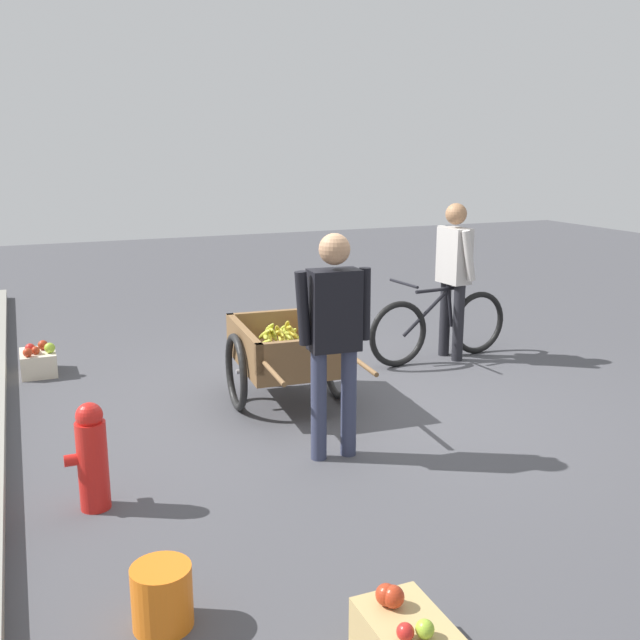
{
  "coord_description": "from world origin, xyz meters",
  "views": [
    {
      "loc": [
        -5.17,
        2.35,
        2.13
      ],
      "look_at": [
        0.13,
        0.14,
        0.75
      ],
      "focal_mm": 40.88,
      "sensor_mm": 36.0,
      "label": 1
    }
  ],
  "objects_px": {
    "fire_hydrant": "(92,456)",
    "mixed_fruit_crate": "(38,361)",
    "bicycle": "(439,326)",
    "plastic_bucket": "(162,596)",
    "cyclist_person": "(454,267)",
    "vendor_person": "(334,327)",
    "fruit_cart": "(287,353)",
    "apple_crate": "(405,638)"
  },
  "relations": [
    {
      "from": "fire_hydrant",
      "to": "plastic_bucket",
      "type": "xyz_separation_m",
      "value": [
        -1.27,
        -0.17,
        -0.19
      ]
    },
    {
      "from": "vendor_person",
      "to": "fire_hydrant",
      "type": "relative_size",
      "value": 2.35
    },
    {
      "from": "vendor_person",
      "to": "fire_hydrant",
      "type": "distance_m",
      "value": 1.74
    },
    {
      "from": "bicycle",
      "to": "apple_crate",
      "type": "distance_m",
      "value": 4.57
    },
    {
      "from": "bicycle",
      "to": "fire_hydrant",
      "type": "relative_size",
      "value": 2.48
    },
    {
      "from": "vendor_person",
      "to": "apple_crate",
      "type": "distance_m",
      "value": 2.28
    },
    {
      "from": "plastic_bucket",
      "to": "mixed_fruit_crate",
      "type": "bearing_deg",
      "value": 5.14
    },
    {
      "from": "fruit_cart",
      "to": "plastic_bucket",
      "type": "bearing_deg",
      "value": 148.89
    },
    {
      "from": "vendor_person",
      "to": "bicycle",
      "type": "height_order",
      "value": "vendor_person"
    },
    {
      "from": "fire_hydrant",
      "to": "mixed_fruit_crate",
      "type": "relative_size",
      "value": 1.52
    },
    {
      "from": "fire_hydrant",
      "to": "fruit_cart",
      "type": "bearing_deg",
      "value": -53.08
    },
    {
      "from": "vendor_person",
      "to": "mixed_fruit_crate",
      "type": "height_order",
      "value": "vendor_person"
    },
    {
      "from": "vendor_person",
      "to": "cyclist_person",
      "type": "relative_size",
      "value": 1.0
    },
    {
      "from": "bicycle",
      "to": "plastic_bucket",
      "type": "distance_m",
      "value": 4.65
    },
    {
      "from": "vendor_person",
      "to": "cyclist_person",
      "type": "height_order",
      "value": "cyclist_person"
    },
    {
      "from": "bicycle",
      "to": "cyclist_person",
      "type": "bearing_deg",
      "value": -84.7
    },
    {
      "from": "cyclist_person",
      "to": "fire_hydrant",
      "type": "distance_m",
      "value": 4.23
    },
    {
      "from": "vendor_person",
      "to": "fire_hydrant",
      "type": "bearing_deg",
      "value": 94.59
    },
    {
      "from": "fire_hydrant",
      "to": "mixed_fruit_crate",
      "type": "height_order",
      "value": "fire_hydrant"
    },
    {
      "from": "vendor_person",
      "to": "fruit_cart",
      "type": "bearing_deg",
      "value": -3.94
    },
    {
      "from": "bicycle",
      "to": "fire_hydrant",
      "type": "xyz_separation_m",
      "value": [
        -1.9,
        3.57,
        -0.02
      ]
    },
    {
      "from": "plastic_bucket",
      "to": "mixed_fruit_crate",
      "type": "xyz_separation_m",
      "value": [
        4.22,
        0.38,
        -0.02
      ]
    },
    {
      "from": "bicycle",
      "to": "mixed_fruit_crate",
      "type": "height_order",
      "value": "bicycle"
    },
    {
      "from": "apple_crate",
      "to": "vendor_person",
      "type": "bearing_deg",
      "value": -15.58
    },
    {
      "from": "fruit_cart",
      "to": "bicycle",
      "type": "height_order",
      "value": "bicycle"
    },
    {
      "from": "mixed_fruit_crate",
      "to": "fire_hydrant",
      "type": "bearing_deg",
      "value": -175.86
    },
    {
      "from": "fruit_cart",
      "to": "fire_hydrant",
      "type": "xyz_separation_m",
      "value": [
        -1.28,
        1.71,
        -0.1
      ]
    },
    {
      "from": "bicycle",
      "to": "fruit_cart",
      "type": "bearing_deg",
      "value": 108.26
    },
    {
      "from": "bicycle",
      "to": "mixed_fruit_crate",
      "type": "bearing_deg",
      "value": 74.39
    },
    {
      "from": "cyclist_person",
      "to": "fire_hydrant",
      "type": "relative_size",
      "value": 2.36
    },
    {
      "from": "fire_hydrant",
      "to": "apple_crate",
      "type": "xyz_separation_m",
      "value": [
        -1.92,
        -1.06,
        -0.21
      ]
    },
    {
      "from": "fruit_cart",
      "to": "bicycle",
      "type": "bearing_deg",
      "value": -71.74
    },
    {
      "from": "bicycle",
      "to": "fire_hydrant",
      "type": "distance_m",
      "value": 4.04
    },
    {
      "from": "fruit_cart",
      "to": "mixed_fruit_crate",
      "type": "xyz_separation_m",
      "value": [
        1.67,
        1.92,
        -0.31
      ]
    },
    {
      "from": "fruit_cart",
      "to": "apple_crate",
      "type": "xyz_separation_m",
      "value": [
        -3.2,
        0.65,
        -0.32
      ]
    },
    {
      "from": "fruit_cart",
      "to": "mixed_fruit_crate",
      "type": "height_order",
      "value": "fruit_cart"
    },
    {
      "from": "cyclist_person",
      "to": "plastic_bucket",
      "type": "height_order",
      "value": "cyclist_person"
    },
    {
      "from": "plastic_bucket",
      "to": "apple_crate",
      "type": "relative_size",
      "value": 0.67
    },
    {
      "from": "cyclist_person",
      "to": "fire_hydrant",
      "type": "bearing_deg",
      "value": 117.19
    },
    {
      "from": "fruit_cart",
      "to": "vendor_person",
      "type": "relative_size",
      "value": 1.08
    },
    {
      "from": "plastic_bucket",
      "to": "cyclist_person",
      "type": "bearing_deg",
      "value": -48.17
    },
    {
      "from": "fruit_cart",
      "to": "fire_hydrant",
      "type": "distance_m",
      "value": 2.14
    }
  ]
}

